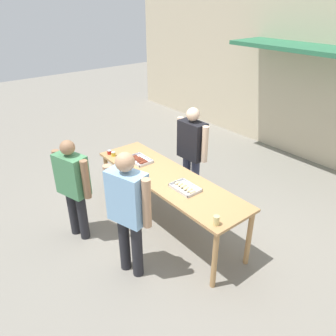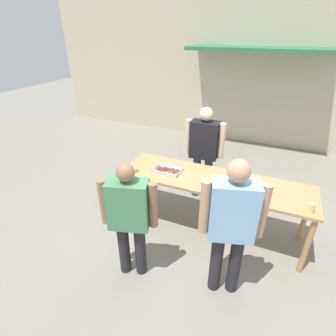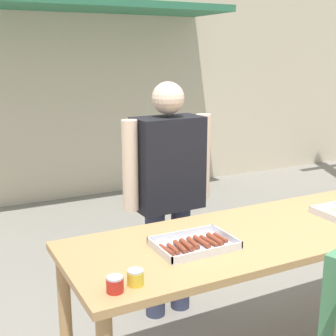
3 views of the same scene
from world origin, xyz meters
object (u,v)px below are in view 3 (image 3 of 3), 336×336
Objects in this scene: condiment_jar_mustard at (115,284)px; condiment_jar_ketchup at (135,277)px; food_tray_sausages at (194,245)px; person_server_behind_table at (168,182)px.

condiment_jar_ketchup is (0.10, 0.02, 0.00)m from condiment_jar_mustard.
person_server_behind_table is (0.30, 0.87, 0.08)m from food_tray_sausages.
condiment_jar_ketchup is (-0.43, -0.23, 0.02)m from food_tray_sausages.
food_tray_sausages is 0.24× the size of person_server_behind_table.
food_tray_sausages is 0.58m from condiment_jar_mustard.
food_tray_sausages is at bearing -111.29° from person_server_behind_table.
condiment_jar_mustard is 1.00× the size of condiment_jar_ketchup.
condiment_jar_mustard and condiment_jar_ketchup have the same top height.
person_server_behind_table reaches higher than food_tray_sausages.
condiment_jar_mustard is at bearing -154.99° from food_tray_sausages.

